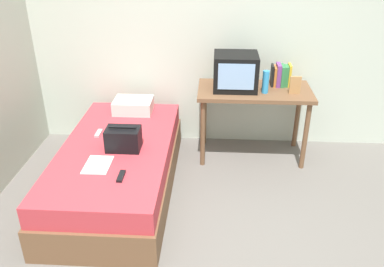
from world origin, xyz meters
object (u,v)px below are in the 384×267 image
at_px(tv, 235,72).
at_px(water_bottle, 266,82).
at_px(desk, 254,98).
at_px(bed, 118,168).
at_px(remote_silver, 99,133).
at_px(book_row, 281,75).
at_px(pillow, 133,105).
at_px(remote_dark, 121,176).
at_px(handbag, 123,139).
at_px(magazine, 98,165).
at_px(picture_frame, 295,85).

height_order(tv, water_bottle, tv).
relative_size(desk, water_bottle, 5.08).
distance_m(bed, remote_silver, 0.39).
xyz_separation_m(book_row, pillow, (-1.54, -0.12, -0.33)).
relative_size(pillow, remote_dark, 2.59).
distance_m(book_row, pillow, 1.58).
xyz_separation_m(desk, book_row, (0.27, 0.13, 0.21)).
bearing_deg(bed, book_row, 29.26).
bearing_deg(bed, pillow, 88.45).
distance_m(desk, handbag, 1.46).
height_order(water_bottle, handbag, water_bottle).
distance_m(pillow, handbag, 0.82).
bearing_deg(magazine, handbag, 60.88).
xyz_separation_m(bed, magazine, (-0.07, -0.36, 0.25)).
bearing_deg(remote_dark, handbag, 99.06).
relative_size(desk, tv, 2.64).
bearing_deg(bed, magazine, -101.09).
bearing_deg(water_bottle, remote_dark, -135.98).
relative_size(book_row, remote_dark, 1.48).
relative_size(remote_dark, remote_silver, 1.08).
relative_size(tv, pillow, 1.09).
height_order(bed, picture_frame, picture_frame).
distance_m(handbag, remote_dark, 0.47).
bearing_deg(remote_silver, bed, -42.93).
distance_m(bed, remote_dark, 0.61).
relative_size(picture_frame, remote_silver, 1.24).
bearing_deg(water_bottle, desk, 134.16).
bearing_deg(tv, magazine, -136.07).
xyz_separation_m(bed, picture_frame, (1.68, 0.65, 0.62)).
bearing_deg(handbag, remote_silver, 138.79).
xyz_separation_m(picture_frame, remote_dark, (-1.51, -1.17, -0.36)).
bearing_deg(book_row, picture_frame, -63.23).
bearing_deg(desk, tv, 177.29).
relative_size(bed, tv, 4.55).
height_order(book_row, pillow, book_row).
relative_size(picture_frame, magazine, 0.61).
relative_size(picture_frame, pillow, 0.44).
distance_m(bed, water_bottle, 1.66).
bearing_deg(pillow, tv, 0.31).
bearing_deg(remote_silver, picture_frame, 13.37).
xyz_separation_m(bed, book_row, (1.56, 0.88, 0.64)).
height_order(pillow, remote_dark, pillow).
relative_size(desk, pillow, 2.87).
bearing_deg(remote_silver, desk, 20.06).
relative_size(desk, magazine, 4.00).
distance_m(bed, pillow, 0.82).
bearing_deg(water_bottle, magazine, -145.21).
distance_m(tv, picture_frame, 0.61).
height_order(desk, pillow, desk).
relative_size(book_row, remote_silver, 1.60).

